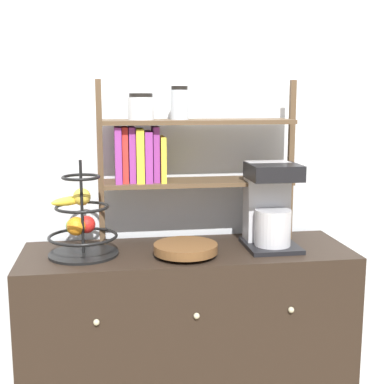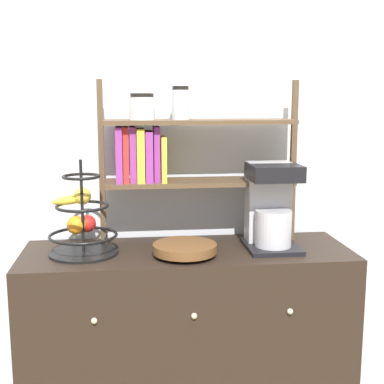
{
  "view_description": "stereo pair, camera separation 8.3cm",
  "coord_description": "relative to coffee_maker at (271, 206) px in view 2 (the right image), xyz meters",
  "views": [
    {
      "loc": [
        -0.32,
        -1.89,
        1.49
      ],
      "look_at": [
        0.02,
        0.23,
        1.11
      ],
      "focal_mm": 50.0,
      "sensor_mm": 36.0,
      "label": 1
    },
    {
      "loc": [
        -0.23,
        -1.9,
        1.49
      ],
      "look_at": [
        0.02,
        0.23,
        1.11
      ],
      "focal_mm": 50.0,
      "sensor_mm": 36.0,
      "label": 2
    }
  ],
  "objects": [
    {
      "name": "wall_back",
      "position": [
        -0.35,
        0.27,
        0.26
      ],
      "size": [
        7.0,
        0.05,
        2.6
      ],
      "primitive_type": "cube",
      "color": "silver",
      "rests_on": "ground_plane"
    },
    {
      "name": "sideboard",
      "position": [
        -0.35,
        -0.01,
        -0.61
      ],
      "size": [
        1.36,
        0.48,
        0.87
      ],
      "color": "black",
      "rests_on": "ground_plane"
    },
    {
      "name": "coffee_maker",
      "position": [
        0.0,
        0.0,
        0.0
      ],
      "size": [
        0.22,
        0.26,
        0.36
      ],
      "color": "black",
      "rests_on": "sideboard"
    },
    {
      "name": "fruit_stand",
      "position": [
        -0.78,
        0.0,
        -0.05
      ],
      "size": [
        0.28,
        0.28,
        0.38
      ],
      "color": "black",
      "rests_on": "sideboard"
    },
    {
      "name": "wooden_bowl",
      "position": [
        -0.37,
        -0.09,
        -0.15
      ],
      "size": [
        0.26,
        0.26,
        0.05
      ],
      "color": "brown",
      "rests_on": "sideboard"
    },
    {
      "name": "shelf_hutch",
      "position": [
        -0.41,
        0.11,
        0.24
      ],
      "size": [
        0.85,
        0.2,
        0.7
      ],
      "color": "brown",
      "rests_on": "sideboard"
    }
  ]
}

